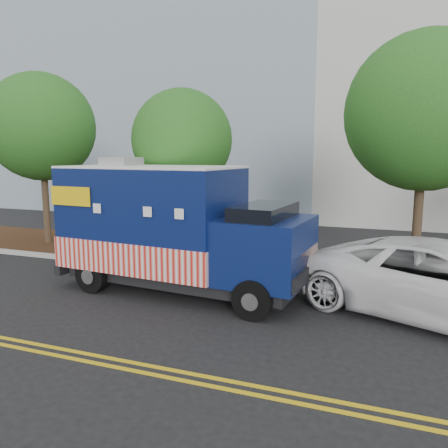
% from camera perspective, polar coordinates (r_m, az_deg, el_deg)
% --- Properties ---
extents(ground, '(120.00, 120.00, 0.00)m').
position_cam_1_polar(ground, '(12.62, -6.94, -7.90)').
color(ground, black).
rests_on(ground, ground).
extents(curb, '(120.00, 0.18, 0.15)m').
position_cam_1_polar(curb, '(13.81, -4.26, -6.04)').
color(curb, '#9E9E99').
rests_on(curb, ground).
extents(mulch_strip, '(120.00, 4.00, 0.15)m').
position_cam_1_polar(mulch_strip, '(15.68, -1.04, -4.19)').
color(mulch_strip, '#32190E').
rests_on(mulch_strip, ground).
extents(centerline_near, '(120.00, 0.10, 0.01)m').
position_cam_1_polar(centerline_near, '(9.16, -20.31, -15.08)').
color(centerline_near, gold).
rests_on(centerline_near, ground).
extents(centerline_far, '(120.00, 0.10, 0.01)m').
position_cam_1_polar(centerline_far, '(8.99, -21.39, -15.61)').
color(centerline_far, gold).
rests_on(centerline_far, ground).
extents(tree_a, '(4.18, 4.18, 6.82)m').
position_cam_1_polar(tree_a, '(18.88, -22.78, 11.56)').
color(tree_a, '#38281C').
rests_on(tree_a, ground).
extents(tree_b, '(3.33, 3.33, 5.82)m').
position_cam_1_polar(tree_b, '(14.79, -5.49, 10.84)').
color(tree_b, '#38281C').
rests_on(tree_b, ground).
extents(tree_c, '(4.35, 4.35, 7.00)m').
position_cam_1_polar(tree_c, '(13.54, 24.77, 13.10)').
color(tree_c, '#38281C').
rests_on(tree_c, ground).
extents(sign_post, '(0.06, 0.06, 2.40)m').
position_cam_1_polar(sign_post, '(15.14, -12.02, -0.53)').
color(sign_post, '#473828').
rests_on(sign_post, ground).
extents(food_truck, '(7.02, 3.14, 3.60)m').
position_cam_1_polar(food_truck, '(11.84, -6.88, -0.92)').
color(food_truck, black).
rests_on(food_truck, ground).
extents(white_car, '(6.93, 5.03, 1.75)m').
position_cam_1_polar(white_car, '(10.93, 26.88, -6.74)').
color(white_car, white).
rests_on(white_car, ground).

